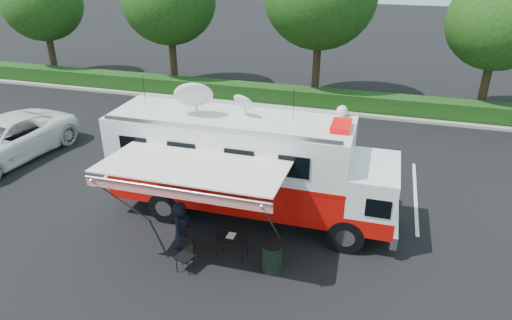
% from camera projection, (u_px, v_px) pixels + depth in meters
% --- Properties ---
extents(ground_plane, '(120.00, 120.00, 0.00)m').
position_uv_depth(ground_plane, '(252.00, 215.00, 15.85)').
color(ground_plane, black).
rests_on(ground_plane, ground).
extents(back_border, '(60.00, 6.14, 8.87)m').
position_uv_depth(back_border, '(340.00, 14.00, 24.53)').
color(back_border, '#9E998E').
rests_on(back_border, ground_plane).
extents(stall_lines, '(24.12, 5.50, 0.01)m').
position_uv_depth(stall_lines, '(261.00, 175.00, 18.57)').
color(stall_lines, silver).
rests_on(stall_lines, ground_plane).
extents(command_truck, '(9.46, 2.60, 4.55)m').
position_uv_depth(command_truck, '(249.00, 165.00, 15.02)').
color(command_truck, black).
rests_on(command_truck, ground_plane).
extents(awning, '(5.17, 2.67, 3.12)m').
position_uv_depth(awning, '(191.00, 171.00, 12.47)').
color(awning, white).
rests_on(awning, ground_plane).
extents(white_suv, '(3.78, 6.77, 1.79)m').
position_uv_depth(white_suv, '(8.00, 159.00, 19.85)').
color(white_suv, white).
rests_on(white_suv, ground_plane).
extents(person, '(0.58, 0.82, 1.58)m').
position_uv_depth(person, '(183.00, 247.00, 14.21)').
color(person, black).
rests_on(person, ground_plane).
extents(folding_table, '(1.10, 0.94, 0.79)m').
position_uv_depth(folding_table, '(232.00, 238.00, 13.38)').
color(folding_table, black).
rests_on(folding_table, ground_plane).
extents(folding_chair, '(0.57, 0.60, 0.96)m').
position_uv_depth(folding_chair, '(186.00, 251.00, 13.09)').
color(folding_chair, black).
rests_on(folding_chair, ground_plane).
extents(trash_bin, '(0.63, 0.63, 0.93)m').
position_uv_depth(trash_bin, '(272.00, 257.00, 13.03)').
color(trash_bin, black).
rests_on(trash_bin, ground_plane).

